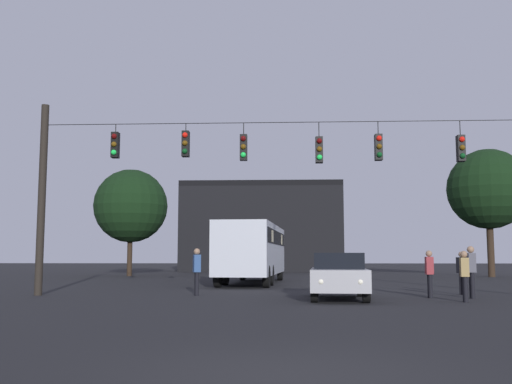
{
  "coord_description": "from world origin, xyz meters",
  "views": [
    {
      "loc": [
        -0.02,
        -7.19,
        1.42
      ],
      "look_at": [
        -1.03,
        14.46,
        3.79
      ],
      "focal_mm": 41.18,
      "sensor_mm": 36.0,
      "label": 1
    }
  ],
  "objects_px": {
    "pedestrian_near_bus": "(462,270)",
    "tree_left_silhouette": "(488,189)",
    "car_far_left": "(251,265)",
    "pedestrian_crossing_right": "(471,268)",
    "pedestrian_crossing_left": "(429,271)",
    "city_bus": "(253,247)",
    "car_near_right": "(339,275)",
    "tree_behind_building": "(131,206)",
    "pedestrian_trailing": "(465,273)",
    "pedestrian_crossing_center": "(197,269)"
  },
  "relations": [
    {
      "from": "pedestrian_crossing_center",
      "to": "pedestrian_crossing_left",
      "type": "bearing_deg",
      "value": -5.73
    },
    {
      "from": "pedestrian_crossing_left",
      "to": "city_bus",
      "type": "bearing_deg",
      "value": 122.36
    },
    {
      "from": "city_bus",
      "to": "tree_left_silhouette",
      "type": "height_order",
      "value": "tree_left_silhouette"
    },
    {
      "from": "pedestrian_near_bus",
      "to": "tree_left_silhouette",
      "type": "distance_m",
      "value": 20.87
    },
    {
      "from": "pedestrian_crossing_center",
      "to": "pedestrian_crossing_right",
      "type": "xyz_separation_m",
      "value": [
        9.48,
        -0.98,
        0.04
      ]
    },
    {
      "from": "pedestrian_crossing_center",
      "to": "city_bus",
      "type": "bearing_deg",
      "value": 80.77
    },
    {
      "from": "tree_left_silhouette",
      "to": "tree_behind_building",
      "type": "distance_m",
      "value": 25.18
    },
    {
      "from": "tree_behind_building",
      "to": "car_near_right",
      "type": "bearing_deg",
      "value": -59.75
    },
    {
      "from": "car_near_right",
      "to": "pedestrian_trailing",
      "type": "bearing_deg",
      "value": -16.22
    },
    {
      "from": "car_far_left",
      "to": "pedestrian_crossing_right",
      "type": "relative_size",
      "value": 2.5
    },
    {
      "from": "pedestrian_near_bus",
      "to": "tree_left_silhouette",
      "type": "bearing_deg",
      "value": 68.06
    },
    {
      "from": "city_bus",
      "to": "car_far_left",
      "type": "distance_m",
      "value": 10.78
    },
    {
      "from": "car_near_right",
      "to": "pedestrian_crossing_right",
      "type": "xyz_separation_m",
      "value": [
        4.51,
        0.56,
        0.2
      ]
    },
    {
      "from": "tree_behind_building",
      "to": "tree_left_silhouette",
      "type": "bearing_deg",
      "value": -1.86
    },
    {
      "from": "pedestrian_crossing_right",
      "to": "tree_left_silhouette",
      "type": "xyz_separation_m",
      "value": [
        7.8,
        20.62,
        5.01
      ]
    },
    {
      "from": "pedestrian_crossing_left",
      "to": "pedestrian_crossing_right",
      "type": "distance_m",
      "value": 1.37
    },
    {
      "from": "city_bus",
      "to": "pedestrian_trailing",
      "type": "bearing_deg",
      "value": -59.47
    },
    {
      "from": "car_near_right",
      "to": "tree_left_silhouette",
      "type": "distance_m",
      "value": 25.05
    },
    {
      "from": "tree_left_silhouette",
      "to": "pedestrian_crossing_right",
      "type": "bearing_deg",
      "value": -110.71
    },
    {
      "from": "car_far_left",
      "to": "pedestrian_near_bus",
      "type": "height_order",
      "value": "pedestrian_near_bus"
    },
    {
      "from": "pedestrian_trailing",
      "to": "tree_left_silhouette",
      "type": "height_order",
      "value": "tree_left_silhouette"
    },
    {
      "from": "car_near_right",
      "to": "tree_behind_building",
      "type": "distance_m",
      "value": 25.82
    },
    {
      "from": "car_near_right",
      "to": "city_bus",
      "type": "bearing_deg",
      "value": 107.08
    },
    {
      "from": "city_bus",
      "to": "car_near_right",
      "type": "bearing_deg",
      "value": -72.92
    },
    {
      "from": "car_far_left",
      "to": "pedestrian_crossing_left",
      "type": "distance_m",
      "value": 22.28
    },
    {
      "from": "pedestrian_crossing_left",
      "to": "tree_behind_building",
      "type": "distance_m",
      "value": 26.92
    },
    {
      "from": "city_bus",
      "to": "pedestrian_trailing",
      "type": "height_order",
      "value": "city_bus"
    },
    {
      "from": "city_bus",
      "to": "tree_left_silhouette",
      "type": "relative_size",
      "value": 1.27
    },
    {
      "from": "pedestrian_crossing_right",
      "to": "pedestrian_trailing",
      "type": "xyz_separation_m",
      "value": [
        -0.73,
        -1.66,
        -0.11
      ]
    },
    {
      "from": "car_near_right",
      "to": "car_far_left",
      "type": "height_order",
      "value": "same"
    },
    {
      "from": "pedestrian_crossing_left",
      "to": "pedestrian_near_bus",
      "type": "distance_m",
      "value": 2.32
    },
    {
      "from": "city_bus",
      "to": "pedestrian_crossing_left",
      "type": "height_order",
      "value": "city_bus"
    },
    {
      "from": "car_near_right",
      "to": "car_far_left",
      "type": "bearing_deg",
      "value": 100.65
    },
    {
      "from": "city_bus",
      "to": "pedestrian_trailing",
      "type": "relative_size",
      "value": 7.06
    },
    {
      "from": "pedestrian_crossing_left",
      "to": "tree_behind_building",
      "type": "xyz_separation_m",
      "value": [
        -15.99,
        21.27,
        4.11
      ]
    },
    {
      "from": "tree_left_silhouette",
      "to": "tree_behind_building",
      "type": "height_order",
      "value": "tree_left_silhouette"
    },
    {
      "from": "pedestrian_trailing",
      "to": "pedestrian_crossing_right",
      "type": "bearing_deg",
      "value": 66.32
    },
    {
      "from": "pedestrian_crossing_left",
      "to": "pedestrian_crossing_center",
      "type": "distance_m",
      "value": 8.16
    },
    {
      "from": "tree_behind_building",
      "to": "pedestrian_near_bus",
      "type": "bearing_deg",
      "value": -48.09
    },
    {
      "from": "city_bus",
      "to": "tree_left_silhouette",
      "type": "xyz_separation_m",
      "value": [
        15.72,
        10.09,
        4.14
      ]
    },
    {
      "from": "pedestrian_crossing_center",
      "to": "pedestrian_trailing",
      "type": "relative_size",
      "value": 1.07
    },
    {
      "from": "city_bus",
      "to": "pedestrian_crossing_left",
      "type": "xyz_separation_m",
      "value": [
        6.57,
        -10.37,
        -0.96
      ]
    },
    {
      "from": "car_far_left",
      "to": "pedestrian_crossing_left",
      "type": "bearing_deg",
      "value": -70.99
    },
    {
      "from": "pedestrian_crossing_left",
      "to": "pedestrian_crossing_center",
      "type": "bearing_deg",
      "value": 174.27
    },
    {
      "from": "pedestrian_crossing_center",
      "to": "pedestrian_near_bus",
      "type": "xyz_separation_m",
      "value": [
        9.72,
        0.87,
        -0.07
      ]
    },
    {
      "from": "car_far_left",
      "to": "tree_behind_building",
      "type": "distance_m",
      "value": 9.7
    },
    {
      "from": "pedestrian_trailing",
      "to": "tree_behind_building",
      "type": "relative_size",
      "value": 0.21
    },
    {
      "from": "car_near_right",
      "to": "pedestrian_crossing_left",
      "type": "bearing_deg",
      "value": 13.07
    },
    {
      "from": "tree_left_silhouette",
      "to": "tree_behind_building",
      "type": "bearing_deg",
      "value": 178.14
    },
    {
      "from": "pedestrian_crossing_center",
      "to": "tree_left_silhouette",
      "type": "relative_size",
      "value": 0.19
    }
  ]
}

